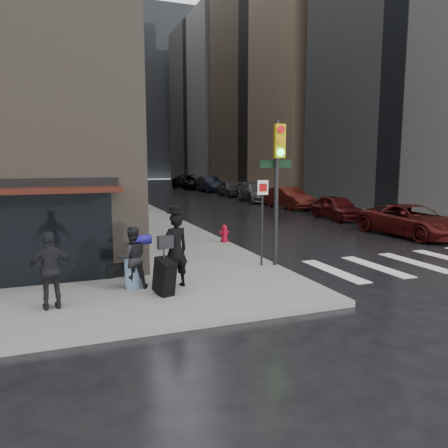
{
  "coord_description": "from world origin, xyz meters",
  "views": [
    {
      "loc": [
        -4.32,
        -10.04,
        3.36
      ],
      "look_at": [
        0.74,
        3.29,
        1.3
      ],
      "focal_mm": 35.0,
      "sensor_mm": 36.0,
      "label": 1
    }
  ],
  "objects_px": {
    "man_overcoat": "(173,254)",
    "parked_car_2": "(289,198)",
    "parked_car_5": "(210,184)",
    "parked_car_6": "(189,182)",
    "parked_car_1": "(337,207)",
    "parked_car_4": "(230,188)",
    "traffic_light": "(276,174)",
    "fire_hydrant": "(224,234)",
    "man_jeans": "(132,258)",
    "parked_car_0": "(412,221)",
    "man_greycoat": "(51,270)",
    "parked_car_3": "(255,192)"
  },
  "relations": [
    {
      "from": "man_overcoat",
      "to": "parked_car_2",
      "type": "xyz_separation_m",
      "value": [
        12.69,
        16.78,
        -0.28
      ]
    },
    {
      "from": "fire_hydrant",
      "to": "parked_car_6",
      "type": "xyz_separation_m",
      "value": [
        8.99,
        35.57,
        0.38
      ]
    },
    {
      "from": "traffic_light",
      "to": "parked_car_0",
      "type": "xyz_separation_m",
      "value": [
        8.61,
        3.34,
        -2.28
      ]
    },
    {
      "from": "man_jeans",
      "to": "parked_car_1",
      "type": "bearing_deg",
      "value": -143.24
    },
    {
      "from": "parked_car_1",
      "to": "parked_car_4",
      "type": "distance_m",
      "value": 18.27
    },
    {
      "from": "man_greycoat",
      "to": "parked_car_4",
      "type": "relative_size",
      "value": 0.4
    },
    {
      "from": "fire_hydrant",
      "to": "parked_car_2",
      "type": "relative_size",
      "value": 0.15
    },
    {
      "from": "parked_car_2",
      "to": "man_greycoat",
      "type": "bearing_deg",
      "value": -134.26
    },
    {
      "from": "traffic_light",
      "to": "parked_car_2",
      "type": "xyz_separation_m",
      "value": [
        9.14,
        15.51,
        -2.23
      ]
    },
    {
      "from": "parked_car_1",
      "to": "parked_car_5",
      "type": "relative_size",
      "value": 0.81
    },
    {
      "from": "parked_car_0",
      "to": "parked_car_6",
      "type": "distance_m",
      "value": 36.52
    },
    {
      "from": "parked_car_1",
      "to": "parked_car_6",
      "type": "distance_m",
      "value": 30.43
    },
    {
      "from": "man_greycoat",
      "to": "parked_car_5",
      "type": "xyz_separation_m",
      "value": [
        15.86,
        35.61,
        -0.18
      ]
    },
    {
      "from": "man_greycoat",
      "to": "parked_car_5",
      "type": "height_order",
      "value": "man_greycoat"
    },
    {
      "from": "parked_car_3",
      "to": "fire_hydrant",
      "type": "bearing_deg",
      "value": -113.56
    },
    {
      "from": "parked_car_3",
      "to": "parked_car_5",
      "type": "bearing_deg",
      "value": 94.45
    },
    {
      "from": "man_overcoat",
      "to": "parked_car_1",
      "type": "height_order",
      "value": "man_overcoat"
    },
    {
      "from": "man_overcoat",
      "to": "parked_car_4",
      "type": "height_order",
      "value": "man_overcoat"
    },
    {
      "from": "parked_car_6",
      "to": "parked_car_1",
      "type": "bearing_deg",
      "value": -94.95
    },
    {
      "from": "traffic_light",
      "to": "parked_car_0",
      "type": "bearing_deg",
      "value": 31.29
    },
    {
      "from": "parked_car_5",
      "to": "parked_car_6",
      "type": "relative_size",
      "value": 0.84
    },
    {
      "from": "parked_car_3",
      "to": "parked_car_6",
      "type": "bearing_deg",
      "value": 96.26
    },
    {
      "from": "fire_hydrant",
      "to": "parked_car_6",
      "type": "distance_m",
      "value": 36.69
    },
    {
      "from": "traffic_light",
      "to": "parked_car_3",
      "type": "relative_size",
      "value": 0.82
    },
    {
      "from": "fire_hydrant",
      "to": "parked_car_2",
      "type": "xyz_separation_m",
      "value": [
        9.19,
        11.22,
        0.3
      ]
    },
    {
      "from": "parked_car_0",
      "to": "parked_car_2",
      "type": "relative_size",
      "value": 1.11
    },
    {
      "from": "parked_car_3",
      "to": "man_overcoat",
      "type": "bearing_deg",
      "value": -114.48
    },
    {
      "from": "man_jeans",
      "to": "traffic_light",
      "type": "xyz_separation_m",
      "value": [
        4.51,
        0.88,
        2.04
      ]
    },
    {
      "from": "parked_car_1",
      "to": "parked_car_2",
      "type": "height_order",
      "value": "parked_car_2"
    },
    {
      "from": "traffic_light",
      "to": "parked_car_0",
      "type": "distance_m",
      "value": 9.51
    },
    {
      "from": "parked_car_6",
      "to": "parked_car_5",
      "type": "bearing_deg",
      "value": -89.98
    },
    {
      "from": "man_jeans",
      "to": "fire_hydrant",
      "type": "relative_size",
      "value": 2.29
    },
    {
      "from": "parked_car_6",
      "to": "parked_car_4",
      "type": "bearing_deg",
      "value": -92.27
    },
    {
      "from": "traffic_light",
      "to": "parked_car_2",
      "type": "relative_size",
      "value": 0.96
    },
    {
      "from": "parked_car_0",
      "to": "parked_car_1",
      "type": "distance_m",
      "value": 6.09
    },
    {
      "from": "parked_car_1",
      "to": "parked_car_6",
      "type": "height_order",
      "value": "parked_car_6"
    },
    {
      "from": "parked_car_4",
      "to": "parked_car_5",
      "type": "distance_m",
      "value": 6.09
    },
    {
      "from": "parked_car_4",
      "to": "man_overcoat",
      "type": "bearing_deg",
      "value": -111.97
    },
    {
      "from": "parked_car_5",
      "to": "fire_hydrant",
      "type": "bearing_deg",
      "value": -109.67
    },
    {
      "from": "parked_car_0",
      "to": "parked_car_5",
      "type": "distance_m",
      "value": 30.44
    },
    {
      "from": "man_jeans",
      "to": "parked_car_1",
      "type": "xyz_separation_m",
      "value": [
        13.42,
        10.31,
        -0.25
      ]
    },
    {
      "from": "fire_hydrant",
      "to": "parked_car_3",
      "type": "relative_size",
      "value": 0.13
    },
    {
      "from": "traffic_light",
      "to": "parked_car_4",
      "type": "bearing_deg",
      "value": 81.15
    },
    {
      "from": "man_jeans",
      "to": "parked_car_2",
      "type": "height_order",
      "value": "man_jeans"
    },
    {
      "from": "man_jeans",
      "to": "man_greycoat",
      "type": "relative_size",
      "value": 0.92
    },
    {
      "from": "man_overcoat",
      "to": "parked_car_5",
      "type": "distance_m",
      "value": 37.38
    },
    {
      "from": "man_greycoat",
      "to": "traffic_light",
      "type": "xyz_separation_m",
      "value": [
        6.4,
        1.84,
        1.97
      ]
    },
    {
      "from": "man_greycoat",
      "to": "parked_car_1",
      "type": "relative_size",
      "value": 0.42
    },
    {
      "from": "man_jeans",
      "to": "parked_car_4",
      "type": "bearing_deg",
      "value": -116.89
    },
    {
      "from": "man_greycoat",
      "to": "parked_car_0",
      "type": "bearing_deg",
      "value": -167.22
    }
  ]
}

